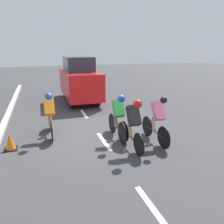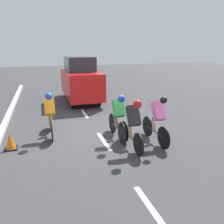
{
  "view_description": "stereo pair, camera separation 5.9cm",
  "coord_description": "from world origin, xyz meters",
  "px_view_note": "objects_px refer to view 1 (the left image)",
  "views": [
    {
      "loc": [
        1.79,
        7.07,
        2.87
      ],
      "look_at": [
        -0.27,
        0.93,
        0.95
      ],
      "focal_mm": 35.0,
      "sensor_mm": 36.0,
      "label": 1
    },
    {
      "loc": [
        1.74,
        7.09,
        2.87
      ],
      "look_at": [
        -0.27,
        0.93,
        0.95
      ],
      "focal_mm": 35.0,
      "sensor_mm": 36.0,
      "label": 2
    }
  ],
  "objects_px": {
    "cyclist_black": "(133,123)",
    "cyclist_pink": "(157,119)",
    "support_car": "(79,80)",
    "traffic_cone": "(10,142)",
    "cyclist_green": "(118,116)",
    "cyclist_orange": "(50,113)"
  },
  "relations": [
    {
      "from": "cyclist_black",
      "to": "traffic_cone",
      "type": "bearing_deg",
      "value": -18.14
    },
    {
      "from": "cyclist_green",
      "to": "cyclist_orange",
      "type": "relative_size",
      "value": 0.98
    },
    {
      "from": "cyclist_orange",
      "to": "support_car",
      "type": "xyz_separation_m",
      "value": [
        -1.86,
        -4.7,
        0.37
      ]
    },
    {
      "from": "cyclist_pink",
      "to": "traffic_cone",
      "type": "distance_m",
      "value": 4.41
    },
    {
      "from": "cyclist_pink",
      "to": "support_car",
      "type": "xyz_separation_m",
      "value": [
        1.22,
        -6.28,
        0.39
      ]
    },
    {
      "from": "cyclist_black",
      "to": "cyclist_pink",
      "type": "bearing_deg",
      "value": -167.78
    },
    {
      "from": "cyclist_green",
      "to": "traffic_cone",
      "type": "xyz_separation_m",
      "value": [
        3.24,
        -0.27,
        -0.56
      ]
    },
    {
      "from": "support_car",
      "to": "cyclist_orange",
      "type": "bearing_deg",
      "value": 68.43
    },
    {
      "from": "cyclist_green",
      "to": "traffic_cone",
      "type": "distance_m",
      "value": 3.3
    },
    {
      "from": "traffic_cone",
      "to": "cyclist_pink",
      "type": "bearing_deg",
      "value": 167.9
    },
    {
      "from": "cyclist_black",
      "to": "traffic_cone",
      "type": "relative_size",
      "value": 3.44
    },
    {
      "from": "cyclist_black",
      "to": "cyclist_orange",
      "type": "xyz_separation_m",
      "value": [
        2.19,
        -1.77,
        -0.01
      ]
    },
    {
      "from": "cyclist_pink",
      "to": "cyclist_black",
      "type": "distance_m",
      "value": 0.91
    },
    {
      "from": "cyclist_black",
      "to": "support_car",
      "type": "distance_m",
      "value": 6.49
    },
    {
      "from": "cyclist_pink",
      "to": "traffic_cone",
      "type": "xyz_separation_m",
      "value": [
        4.28,
        -0.92,
        -0.55
      ]
    },
    {
      "from": "cyclist_pink",
      "to": "traffic_cone",
      "type": "bearing_deg",
      "value": -12.1
    },
    {
      "from": "cyclist_black",
      "to": "traffic_cone",
      "type": "distance_m",
      "value": 3.61
    },
    {
      "from": "cyclist_green",
      "to": "support_car",
      "type": "height_order",
      "value": "support_car"
    },
    {
      "from": "cyclist_pink",
      "to": "cyclist_orange",
      "type": "distance_m",
      "value": 3.46
    },
    {
      "from": "traffic_cone",
      "to": "support_car",
      "type": "bearing_deg",
      "value": -119.69
    },
    {
      "from": "cyclist_green",
      "to": "cyclist_black",
      "type": "bearing_deg",
      "value": 100.01
    },
    {
      "from": "cyclist_pink",
      "to": "cyclist_black",
      "type": "relative_size",
      "value": 1.01
    }
  ]
}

